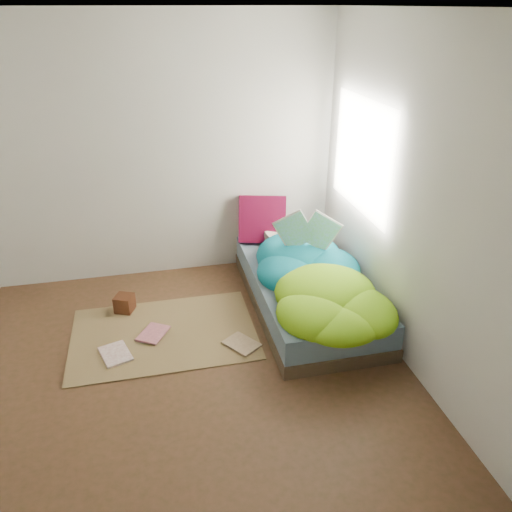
% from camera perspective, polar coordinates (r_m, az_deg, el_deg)
% --- Properties ---
extents(ground, '(3.50, 3.50, 0.00)m').
position_cam_1_polar(ground, '(4.11, -7.86, -12.94)').
color(ground, '#3F2F18').
rests_on(ground, ground).
extents(room_walls, '(3.54, 3.54, 2.62)m').
position_cam_1_polar(room_walls, '(3.33, -9.41, 9.21)').
color(room_walls, beige).
rests_on(room_walls, ground).
extents(bed, '(1.00, 2.00, 0.34)m').
position_cam_1_polar(bed, '(4.80, 5.79, -3.95)').
color(bed, '#3C3020').
rests_on(bed, ground).
extents(duvet, '(0.96, 1.84, 0.34)m').
position_cam_1_polar(duvet, '(4.45, 6.87, -1.59)').
color(duvet, '#086A81').
rests_on(duvet, bed).
extents(rug, '(1.60, 1.10, 0.01)m').
position_cam_1_polar(rug, '(4.54, -10.47, -8.70)').
color(rug, brown).
rests_on(rug, ground).
extents(pillow_floral, '(0.64, 0.49, 0.13)m').
position_cam_1_polar(pillow_floral, '(5.23, 4.57, 1.80)').
color(pillow_floral, beige).
rests_on(pillow_floral, bed).
extents(pillow_magenta, '(0.51, 0.28, 0.49)m').
position_cam_1_polar(pillow_magenta, '(5.27, 0.74, 4.24)').
color(pillow_magenta, '#44042A').
rests_on(pillow_magenta, bed).
extents(open_book, '(0.51, 0.25, 0.30)m').
position_cam_1_polar(open_book, '(4.60, 5.94, 3.94)').
color(open_book, green).
rests_on(open_book, duvet).
extents(wooden_box, '(0.21, 0.21, 0.16)m').
position_cam_1_polar(wooden_box, '(4.88, -14.79, -5.24)').
color(wooden_box, '#37190C').
rests_on(wooden_box, rug).
extents(floor_book_a, '(0.30, 0.35, 0.02)m').
position_cam_1_polar(floor_book_a, '(4.35, -17.15, -11.11)').
color(floor_book_a, white).
rests_on(floor_book_a, rug).
extents(floor_book_b, '(0.32, 0.35, 0.03)m').
position_cam_1_polar(floor_book_b, '(4.57, -12.81, -8.41)').
color(floor_book_b, '#D17880').
rests_on(floor_book_b, rug).
extents(floor_book_c, '(0.34, 0.36, 0.02)m').
position_cam_1_polar(floor_book_c, '(4.26, -2.64, -10.66)').
color(floor_book_c, tan).
rests_on(floor_book_c, rug).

